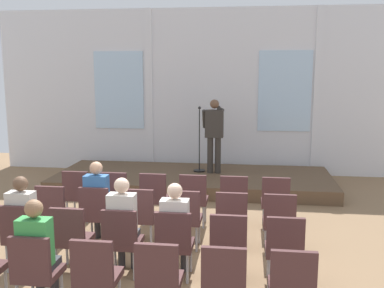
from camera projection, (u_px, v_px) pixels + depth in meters
ground_plane at (150, 275)px, 5.88m from camera, size 15.75×15.75×0.00m
rear_partition at (201, 92)px, 11.45m from camera, size 10.75×0.14×4.23m
stage_platform at (193, 180)px, 10.33m from camera, size 6.34×2.38×0.29m
speaker at (214, 131)px, 10.25m from camera, size 0.50×0.69×1.73m
mic_stand at (199, 157)px, 10.52m from camera, size 0.28×0.28×1.55m
chair_r0_c0 at (78, 192)px, 7.89m from camera, size 0.46×0.44×0.94m
chair_r0_c1 at (116, 193)px, 7.81m from camera, size 0.46×0.44×0.94m
chair_r0_c2 at (154, 195)px, 7.72m from camera, size 0.46×0.44×0.94m
chair_r0_c3 at (194, 196)px, 7.63m from camera, size 0.46×0.44×0.94m
chair_r0_c4 at (234, 198)px, 7.54m from camera, size 0.46×0.44×0.94m
chair_r0_c5 at (275, 199)px, 7.46m from camera, size 0.46×0.44×0.94m
chair_r1_c0 at (54, 210)px, 6.92m from camera, size 0.46×0.44×0.94m
chair_r1_c1 at (97, 211)px, 6.83m from camera, size 0.46×0.44×0.94m
audience_r1_c1 at (98, 198)px, 6.88m from camera, size 0.36×0.39×1.31m
chair_r1_c2 at (140, 213)px, 6.74m from camera, size 0.46×0.44×0.94m
chair_r1_c3 at (185, 215)px, 6.65m from camera, size 0.46×0.44×0.94m
chair_r1_c4 at (232, 217)px, 6.57m from camera, size 0.46×0.44×0.94m
chair_r1_c5 at (279, 219)px, 6.48m from camera, size 0.46×0.44×0.94m
chair_r2_c0 at (22, 233)px, 5.94m from camera, size 0.46×0.44×0.94m
audience_r2_c0 at (24, 217)px, 5.99m from camera, size 0.36×0.39×1.30m
chair_r2_c1 at (71, 235)px, 5.85m from camera, size 0.46×0.44×0.94m
chair_r2_c2 at (122, 238)px, 5.76m from camera, size 0.46×0.44×0.94m
audience_r2_c2 at (123, 221)px, 5.81m from camera, size 0.36×0.39×1.33m
chair_r2_c3 at (174, 240)px, 5.68m from camera, size 0.46×0.44×0.94m
audience_r2_c3 at (175, 225)px, 5.73m from camera, size 0.36×0.39×1.28m
chair_r2_c4 at (229, 243)px, 5.59m from camera, size 0.46×0.44×0.94m
chair_r2_c5 at (284, 246)px, 5.50m from camera, size 0.46×0.44×0.94m
chair_r3_c1 at (35, 269)px, 4.87m from camera, size 0.46×0.44×0.94m
audience_r3_c1 at (38, 249)px, 4.92m from camera, size 0.36×0.39×1.31m
chair_r3_c2 at (96, 272)px, 4.79m from camera, size 0.46×0.44×0.94m
chair_r3_c3 at (159, 276)px, 4.70m from camera, size 0.46×0.44×0.94m
chair_r3_c4 at (224, 280)px, 4.61m from camera, size 0.46×0.44×0.94m
chair_r3_c5 at (292, 284)px, 4.52m from camera, size 0.46×0.44×0.94m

